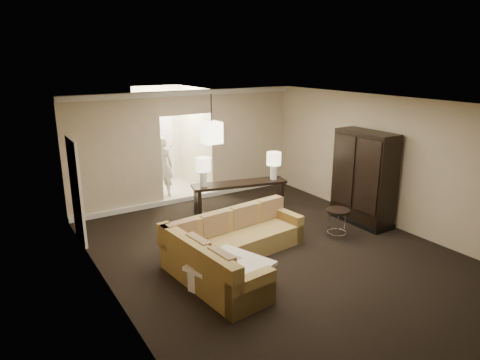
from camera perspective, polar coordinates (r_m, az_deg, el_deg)
ground at (r=8.04m, az=5.79°, el=-10.39°), size 8.00×8.00×0.00m
wall_back at (r=10.85m, az=-7.02°, el=4.42°), size 6.00×0.04×2.80m
wall_left at (r=6.23m, az=-16.34°, el=-5.05°), size 0.04×8.00×2.80m
wall_right at (r=9.62m, az=20.35°, el=2.00°), size 0.04×8.00×2.80m
ceiling at (r=7.24m, az=6.43°, el=9.85°), size 6.00×8.00×0.02m
crown_molding at (r=10.62m, az=-7.15°, el=11.42°), size 6.00×0.10×0.12m
baseboard at (r=11.16m, az=-6.68°, el=-2.37°), size 6.00×0.10×0.12m
side_door at (r=8.94m, az=-21.00°, el=-1.41°), size 0.05×0.90×2.10m
foyer at (r=12.08m, az=-9.73°, el=5.03°), size 1.44×2.02×2.80m
sectional_sofa at (r=7.63m, az=-1.07°, el=-9.09°), size 2.82×2.37×0.82m
coffee_table at (r=6.98m, az=-1.26°, el=-12.65°), size 1.37×1.37×0.45m
console_table at (r=9.79m, az=-0.07°, el=-2.23°), size 2.22×0.96×0.84m
armoire at (r=9.74m, az=16.14°, el=0.03°), size 0.61×1.43×2.06m
drink_table at (r=8.95m, az=12.90°, el=-4.89°), size 0.48×0.48×0.60m
table_lamp_left at (r=9.34m, az=-4.92°, el=1.70°), size 0.33×0.33×0.64m
table_lamp_right at (r=9.87m, az=4.53°, el=2.50°), size 0.33×0.33×0.64m
pendant_light at (r=9.61m, az=-3.80°, el=6.34°), size 0.38×0.38×1.09m
person at (r=11.39m, az=-10.41°, el=2.20°), size 0.76×0.65×1.78m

